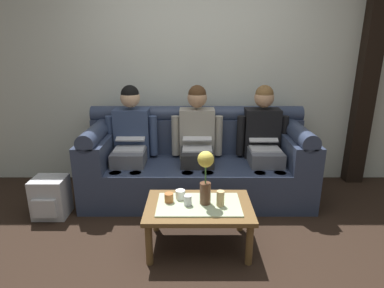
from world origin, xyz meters
TOP-DOWN VIEW (x-y plane):
  - ground_plane at (0.00, 0.00)m, footprint 14.00×14.00m
  - back_wall_patterned at (0.00, 1.70)m, footprint 6.00×0.12m
  - timber_pillar at (1.95, 1.58)m, footprint 0.20×0.20m
  - couch at (-0.00, 1.17)m, footprint 2.39×0.88m
  - person_left at (-0.72, 1.17)m, footprint 0.56×0.67m
  - person_middle at (0.00, 1.17)m, footprint 0.56×0.67m
  - person_right at (0.72, 1.17)m, footprint 0.56×0.67m
  - coffee_table at (0.00, 0.19)m, footprint 0.87×0.57m
  - flower_vase at (0.05, 0.20)m, footprint 0.13×0.13m
  - cup_near_left at (-0.09, 0.17)m, footprint 0.06×0.06m
  - cup_near_right at (-0.15, 0.28)m, footprint 0.08×0.08m
  - cup_far_center at (0.17, 0.16)m, footprint 0.06×0.06m
  - cup_far_left at (-0.24, 0.22)m, footprint 0.07×0.07m
  - backpack_left at (-1.44, 0.68)m, footprint 0.32×0.32m

SIDE VIEW (x-z plane):
  - ground_plane at x=0.00m, z-range 0.00..0.00m
  - backpack_left at x=-1.44m, z-range 0.00..0.39m
  - coffee_table at x=0.00m, z-range 0.14..0.53m
  - couch at x=0.00m, z-range -0.11..0.85m
  - cup_near_right at x=-0.15m, z-range 0.39..0.47m
  - cup_far_left at x=-0.24m, z-range 0.39..0.47m
  - cup_near_left at x=-0.09m, z-range 0.39..0.48m
  - cup_far_center at x=0.17m, z-range 0.39..0.52m
  - person_right at x=0.72m, z-range 0.05..1.27m
  - person_left at x=-0.72m, z-range 0.05..1.27m
  - person_middle at x=0.00m, z-range 0.05..1.27m
  - flower_vase at x=0.05m, z-range 0.44..0.88m
  - back_wall_patterned at x=0.00m, z-range 0.00..2.90m
  - timber_pillar at x=1.95m, z-range 0.00..2.90m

